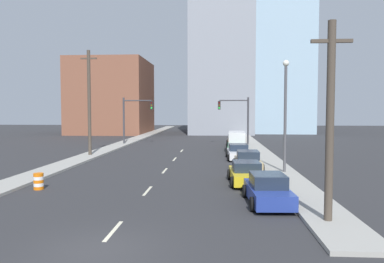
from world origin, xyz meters
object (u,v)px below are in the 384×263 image
Objects in this scene: utility_pole_right_near at (330,121)px; sedan_tan at (248,161)px; traffic_signal_right at (239,114)px; sedan_blue at (268,190)px; utility_pole_left_mid at (89,102)px; box_truck_green at (237,142)px; street_lamp at (285,108)px; traffic_signal_left at (132,114)px; traffic_barrel at (39,181)px; sedan_white at (238,152)px; sedan_brown at (235,141)px; sedan_yellow at (246,173)px.

utility_pole_right_near reaches higher than sedan_tan.
traffic_signal_right is 30.42m from sedan_blue.
box_truck_green is at bearing 19.20° from utility_pole_left_mid.
traffic_signal_left is at bearing 126.48° from street_lamp.
traffic_signal_left is 27.96m from traffic_barrel.
traffic_signal_right is 0.77× the size of street_lamp.
traffic_signal_left reaches higher than traffic_barrel.
sedan_white is 0.78× the size of box_truck_green.
utility_pole_left_mid reaches higher than traffic_signal_right.
utility_pole_left_mid is at bearing 152.37° from street_lamp.
sedan_blue is 0.99× the size of sedan_brown.
street_lamp reaches higher than traffic_barrel.
traffic_barrel is at bearing -157.73° from street_lamp.
sedan_yellow is (12.92, -25.19, -3.36)m from traffic_signal_left.
utility_pole_left_mid is 23.69m from sedan_blue.
box_truck_green is 6.60m from sedan_brown.
sedan_brown is at bearing 90.50° from sedan_tan.
sedan_tan is (-2.08, 13.47, -3.47)m from utility_pole_right_near.
street_lamp is 1.68× the size of sedan_white.
traffic_signal_right is 6.53× the size of traffic_barrel.
street_lamp is at bearing 48.53° from sedan_yellow.
sedan_tan is (12.63, 7.83, 0.21)m from traffic_barrel.
traffic_barrel is (-13.17, -27.72, -3.52)m from traffic_signal_right.
box_truck_green is at bearing 86.86° from sedan_yellow.
traffic_signal_left reaches higher than sedan_brown.
street_lamp is at bearing -53.52° from traffic_signal_left.
traffic_signal_left is at bearing 115.11° from sedan_yellow.
traffic_signal_left and traffic_signal_right have the same top height.
sedan_tan is (-2.47, 1.64, -4.03)m from street_lamp.
street_lamp is at bearing 71.98° from sedan_blue.
box_truck_green is 1.36× the size of sedan_brown.
sedan_blue is (12.75, -2.51, 0.20)m from traffic_barrel.
traffic_signal_right is at bearing 51.83° from sedan_brown.
traffic_barrel is 0.12× the size of street_lamp.
street_lamp is 1.78× the size of sedan_brown.
utility_pole_right_near is 0.78× the size of utility_pole_left_mid.
utility_pole_left_mid is (-16.93, 20.90, 1.17)m from utility_pole_right_near.
traffic_barrel is 18.78m from sedan_white.
street_lamp is at bearing 22.27° from traffic_barrel.
sedan_brown reaches higher than sedan_yellow.
sedan_blue reaches higher than traffic_barrel.
sedan_tan is at bearing -88.06° from sedan_white.
utility_pole_right_near is at bearing -20.99° from traffic_barrel.
traffic_signal_right reaches higher than box_truck_green.
utility_pole_left_mid is (-1.40, -12.47, 1.32)m from traffic_signal_left.
sedan_tan is 19.12m from sedan_brown.
box_truck_green is at bearing -90.15° from sedan_brown.
sedan_yellow is 0.98× the size of sedan_tan.
traffic_signal_right is 1.40× the size of sedan_yellow.
sedan_brown is (-0.09, 19.12, -0.04)m from sedan_tan.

